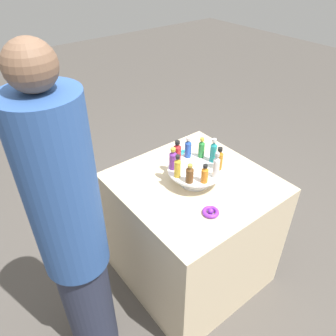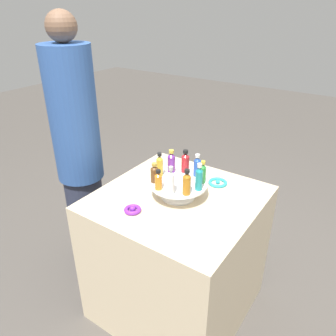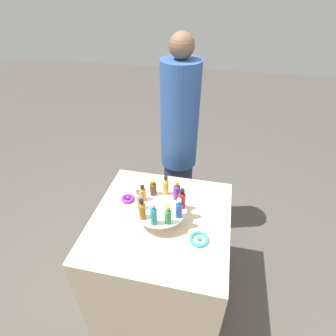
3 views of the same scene
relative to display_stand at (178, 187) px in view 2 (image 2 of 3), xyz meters
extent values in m
plane|color=#4C4742|center=(0.00, 0.00, -0.86)|extent=(12.00, 12.00, 0.00)
cube|color=beige|center=(0.00, 0.00, -0.46)|extent=(0.82, 0.82, 0.80)
cylinder|color=white|center=(0.00, 0.00, -0.05)|extent=(0.18, 0.18, 0.01)
cylinder|color=white|center=(0.00, 0.00, -0.02)|extent=(0.09, 0.09, 0.07)
cylinder|color=white|center=(0.00, 0.00, 0.02)|extent=(0.31, 0.31, 0.01)
cylinder|color=#288438|center=(0.10, 0.07, 0.07)|extent=(0.03, 0.03, 0.09)
cone|color=#288438|center=(0.10, 0.07, 0.13)|extent=(0.03, 0.03, 0.02)
cylinder|color=gold|center=(0.10, 0.07, 0.14)|extent=(0.02, 0.02, 0.02)
cylinder|color=#234CAD|center=(0.04, 0.12, 0.07)|extent=(0.04, 0.04, 0.09)
cone|color=#234CAD|center=(0.04, 0.12, 0.13)|extent=(0.04, 0.04, 0.02)
cylinder|color=silver|center=(0.04, 0.12, 0.15)|extent=(0.02, 0.02, 0.02)
cylinder|color=#B21E23|center=(-0.03, 0.12, 0.08)|extent=(0.04, 0.04, 0.09)
cone|color=#B21E23|center=(-0.03, 0.12, 0.13)|extent=(0.04, 0.04, 0.02)
cylinder|color=black|center=(-0.03, 0.12, 0.15)|extent=(0.03, 0.03, 0.02)
cylinder|color=#702D93|center=(-0.10, 0.08, 0.08)|extent=(0.04, 0.04, 0.09)
cone|color=#702D93|center=(-0.10, 0.08, 0.13)|extent=(0.04, 0.04, 0.02)
cylinder|color=gold|center=(-0.10, 0.08, 0.15)|extent=(0.03, 0.03, 0.02)
cylinder|color=gold|center=(-0.12, 0.01, 0.08)|extent=(0.03, 0.03, 0.09)
cone|color=gold|center=(-0.12, 0.01, 0.14)|extent=(0.03, 0.03, 0.02)
cylinder|color=black|center=(-0.12, 0.01, 0.15)|extent=(0.02, 0.02, 0.02)
cylinder|color=brown|center=(-0.10, -0.07, 0.07)|extent=(0.04, 0.04, 0.08)
cone|color=brown|center=(-0.10, -0.07, 0.12)|extent=(0.04, 0.04, 0.02)
cylinder|color=#B79338|center=(-0.10, -0.07, 0.13)|extent=(0.03, 0.03, 0.01)
cylinder|color=orange|center=(-0.04, -0.12, 0.07)|extent=(0.04, 0.04, 0.08)
cone|color=orange|center=(-0.04, -0.12, 0.11)|extent=(0.03, 0.03, 0.02)
cylinder|color=black|center=(-0.04, -0.12, 0.13)|extent=(0.02, 0.02, 0.01)
cylinder|color=silver|center=(0.03, -0.12, 0.08)|extent=(0.03, 0.03, 0.11)
cone|color=silver|center=(0.03, -0.12, 0.15)|extent=(0.03, 0.03, 0.02)
cylinder|color=#B2B2B7|center=(0.03, -0.12, 0.17)|extent=(0.02, 0.02, 0.02)
cylinder|color=#AD6B19|center=(0.10, -0.08, 0.08)|extent=(0.04, 0.04, 0.10)
cone|color=#AD6B19|center=(0.10, -0.08, 0.14)|extent=(0.04, 0.04, 0.02)
cylinder|color=black|center=(0.10, -0.08, 0.16)|extent=(0.03, 0.03, 0.02)
cylinder|color=teal|center=(0.12, -0.01, 0.08)|extent=(0.04, 0.04, 0.10)
cone|color=teal|center=(0.12, -0.01, 0.14)|extent=(0.03, 0.03, 0.02)
cylinder|color=silver|center=(0.12, -0.01, 0.16)|extent=(0.02, 0.02, 0.02)
torus|color=purple|center=(-0.11, -0.24, -0.05)|extent=(0.09, 0.09, 0.02)
sphere|color=purple|center=(-0.11, -0.24, -0.04)|extent=(0.03, 0.03, 0.03)
torus|color=#2DB7CC|center=(0.11, 0.24, -0.05)|extent=(0.11, 0.11, 0.02)
sphere|color=#2DB7CC|center=(0.11, 0.24, -0.05)|extent=(0.02, 0.02, 0.02)
cylinder|color=#282D42|center=(-0.73, -0.02, -0.50)|extent=(0.24, 0.24, 0.71)
cylinder|color=#2D5193|center=(-0.73, -0.02, 0.26)|extent=(0.29, 0.29, 0.81)
sphere|color=brown|center=(-0.73, -0.02, 0.75)|extent=(0.17, 0.17, 0.17)
camera|label=1|loc=(-1.01, -1.05, 1.07)|focal=35.00mm
camera|label=2|loc=(0.79, -1.25, 0.87)|focal=35.00mm
camera|label=3|loc=(1.05, 0.27, 1.11)|focal=28.00mm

